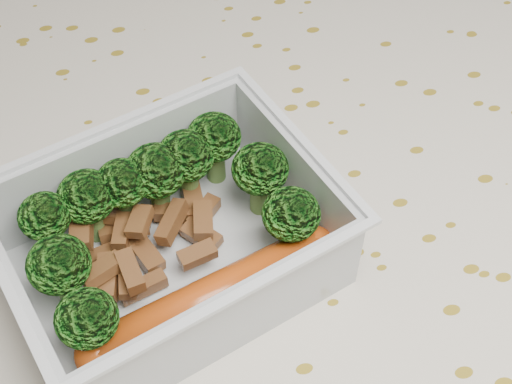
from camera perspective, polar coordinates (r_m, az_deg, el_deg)
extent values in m
cube|color=brown|center=(0.44, 0.95, -4.52)|extent=(1.40, 0.90, 0.04)
cube|color=beige|center=(0.42, 0.99, -2.76)|extent=(1.46, 0.96, 0.01)
cube|color=silver|center=(0.40, -6.56, -5.88)|extent=(0.19, 0.16, 0.00)
cube|color=silver|center=(0.41, -10.77, 2.18)|extent=(0.16, 0.05, 0.05)
cube|color=silver|center=(0.35, -2.33, -10.34)|extent=(0.16, 0.05, 0.05)
cube|color=silver|center=(0.40, 2.95, 1.29)|extent=(0.04, 0.11, 0.05)
cube|color=silver|center=(0.37, -17.79, -8.69)|extent=(0.04, 0.11, 0.05)
cube|color=silver|center=(0.40, -11.62, 5.21)|extent=(0.16, 0.05, 0.00)
cube|color=silver|center=(0.32, -2.10, -8.56)|extent=(0.16, 0.05, 0.00)
cube|color=silver|center=(0.38, 3.64, 4.23)|extent=(0.04, 0.12, 0.00)
cube|color=silver|center=(0.35, -19.53, -6.66)|extent=(0.04, 0.12, 0.00)
cylinder|color=#608C3F|center=(0.41, -15.84, -3.82)|extent=(0.01, 0.01, 0.03)
ellipsoid|color=#3D8221|center=(0.39, -16.57, -1.85)|extent=(0.03, 0.03, 0.02)
cylinder|color=#608C3F|center=(0.41, -12.81, -2.36)|extent=(0.01, 0.01, 0.02)
ellipsoid|color=#3D8221|center=(0.39, -13.40, -0.34)|extent=(0.03, 0.03, 0.03)
cylinder|color=#608C3F|center=(0.41, -10.21, -1.33)|extent=(0.01, 0.01, 0.03)
ellipsoid|color=#3D8221|center=(0.39, -10.68, 0.72)|extent=(0.03, 0.03, 0.02)
cylinder|color=#608C3F|center=(0.42, -7.68, -0.38)|extent=(0.01, 0.01, 0.02)
ellipsoid|color=#3D8221|center=(0.40, -8.04, 1.70)|extent=(0.03, 0.03, 0.03)
cylinder|color=#608C3F|center=(0.42, -5.40, 0.80)|extent=(0.01, 0.01, 0.02)
ellipsoid|color=#3D8221|center=(0.40, -5.65, 2.91)|extent=(0.03, 0.03, 0.03)
cylinder|color=#608C3F|center=(0.43, -3.24, 2.28)|extent=(0.01, 0.01, 0.02)
ellipsoid|color=#3D8221|center=(0.41, -3.38, 4.42)|extent=(0.03, 0.03, 0.03)
cylinder|color=#608C3F|center=(0.39, -14.78, -7.49)|extent=(0.01, 0.01, 0.02)
ellipsoid|color=#3D8221|center=(0.37, -15.50, -5.61)|extent=(0.03, 0.03, 0.03)
cylinder|color=#608C3F|center=(0.41, 0.31, -0.25)|extent=(0.01, 0.01, 0.02)
ellipsoid|color=#3D8221|center=(0.39, 0.32, 1.86)|extent=(0.03, 0.03, 0.03)
cylinder|color=#608C3F|center=(0.37, -12.72, -11.57)|extent=(0.01, 0.01, 0.02)
ellipsoid|color=#3D8221|center=(0.35, -13.39, -9.81)|extent=(0.03, 0.03, 0.03)
cylinder|color=#608C3F|center=(0.39, 2.70, -3.82)|extent=(0.01, 0.01, 0.02)
ellipsoid|color=#3D8221|center=(0.37, 2.83, -1.78)|extent=(0.03, 0.03, 0.03)
cube|color=brown|center=(0.40, -4.27, -2.27)|extent=(0.02, 0.02, 0.01)
cube|color=brown|center=(0.38, -4.72, -5.01)|extent=(0.02, 0.01, 0.01)
cube|color=brown|center=(0.39, -9.02, -7.52)|extent=(0.03, 0.01, 0.01)
cube|color=brown|center=(0.39, -13.78, -3.02)|extent=(0.01, 0.02, 0.01)
cube|color=brown|center=(0.40, -4.39, -3.48)|extent=(0.02, 0.03, 0.01)
cube|color=brown|center=(0.40, -6.75, -2.40)|extent=(0.02, 0.03, 0.01)
cube|color=brown|center=(0.40, -8.76, -4.99)|extent=(0.02, 0.03, 0.01)
cube|color=brown|center=(0.40, -10.68, -3.05)|extent=(0.01, 0.02, 0.01)
cube|color=brown|center=(0.38, -12.20, -6.16)|extent=(0.03, 0.02, 0.01)
cube|color=brown|center=(0.38, -10.30, -6.81)|extent=(0.01, 0.02, 0.01)
cube|color=brown|center=(0.41, -10.70, -1.98)|extent=(0.03, 0.02, 0.01)
cube|color=brown|center=(0.41, -10.53, -2.96)|extent=(0.03, 0.01, 0.01)
cube|color=brown|center=(0.38, -11.81, -6.67)|extent=(0.02, 0.03, 0.01)
cube|color=brown|center=(0.40, -11.64, -4.86)|extent=(0.03, 0.02, 0.01)
cube|color=brown|center=(0.42, -5.17, -0.23)|extent=(0.01, 0.02, 0.01)
cube|color=brown|center=(0.41, -6.19, -1.66)|extent=(0.03, 0.02, 0.01)
cube|color=brown|center=(0.39, -9.29, -2.35)|extent=(0.02, 0.02, 0.01)
cube|color=brown|center=(0.37, -10.01, -6.27)|extent=(0.01, 0.03, 0.01)
cube|color=brown|center=(0.41, -8.96, -2.52)|extent=(0.02, 0.02, 0.01)
cube|color=brown|center=(0.41, -4.19, -1.68)|extent=(0.02, 0.02, 0.01)
cylinder|color=#B3420F|center=(0.37, -3.57, -8.41)|extent=(0.13, 0.05, 0.02)
sphere|color=#B3420F|center=(0.39, 4.68, -4.33)|extent=(0.02, 0.02, 0.02)
sphere|color=#B3420F|center=(0.36, -12.58, -12.58)|extent=(0.02, 0.02, 0.02)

